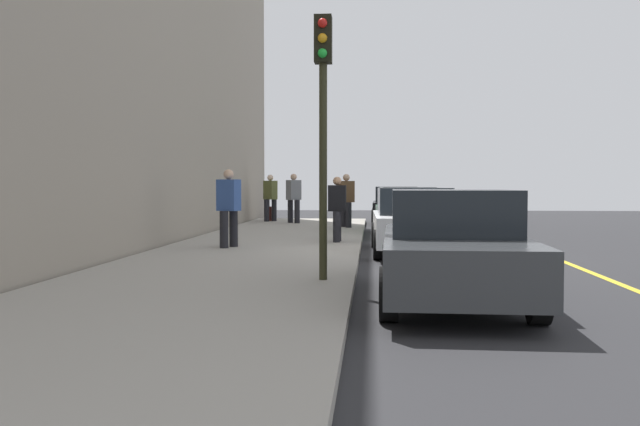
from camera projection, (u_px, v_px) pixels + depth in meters
ground_plane at (405, 255)px, 15.72m from camera, size 56.00×56.00×0.00m
sidewalk at (259, 251)px, 15.96m from camera, size 28.00×4.60×0.15m
lane_stripe_centre at (550, 256)px, 15.48m from camera, size 28.00×0.14×0.01m
parked_car_black at (396, 206)px, 27.99m from camera, size 4.16×1.94×1.51m
parked_car_green at (407, 211)px, 21.83m from camera, size 4.44×2.01×1.51m
parked_car_white at (413, 220)px, 16.17m from camera, size 4.64×1.95×1.51m
parked_car_charcoal at (452, 245)px, 9.50m from camera, size 4.82×2.00×1.51m
pedestrian_olive_coat at (270, 196)px, 27.54m from camera, size 0.55×0.58×1.84m
pedestrian_brown_coat at (346, 199)px, 23.65m from camera, size 0.56×0.57×1.80m
pedestrian_grey_coat at (294, 197)px, 26.30m from camera, size 0.58×0.58×1.85m
pedestrian_black_coat at (337, 207)px, 17.58m from camera, size 0.54×0.45×1.64m
pedestrian_blue_coat at (229, 206)px, 15.98m from camera, size 0.56×0.56×1.79m
traffic_light_pole at (323, 100)px, 10.44m from camera, size 0.35×0.26×3.94m
rolling_suitcase at (269, 214)px, 27.94m from camera, size 0.34×0.22×0.93m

